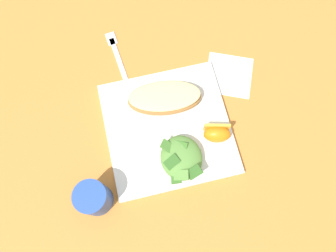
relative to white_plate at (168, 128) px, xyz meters
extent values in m
plane|color=#C67A33|center=(0.00, 0.00, -0.01)|extent=(3.00, 3.00, 0.00)
cube|color=white|center=(0.00, 0.00, 0.00)|extent=(0.28, 0.28, 0.02)
ellipsoid|color=#A87038|center=(0.06, -0.01, 0.02)|extent=(0.10, 0.18, 0.03)
ellipsoid|color=brown|center=(0.06, -0.01, 0.03)|extent=(0.09, 0.16, 0.01)
ellipsoid|color=#EAD184|center=(0.06, -0.01, 0.04)|extent=(0.10, 0.17, 0.01)
ellipsoid|color=#5B8E3D|center=(-0.08, -0.01, 0.03)|extent=(0.10, 0.09, 0.04)
cube|color=#336023|center=(-0.09, 0.01, 0.05)|extent=(0.03, 0.04, 0.02)
cube|color=#3D7028|center=(-0.06, -0.01, 0.04)|extent=(0.04, 0.04, 0.02)
cube|color=#3D7028|center=(-0.12, 0.01, 0.03)|extent=(0.03, 0.03, 0.02)
cube|color=#336023|center=(-0.12, -0.03, 0.05)|extent=(0.03, 0.04, 0.02)
cube|color=#4C8433|center=(-0.05, 0.01, 0.04)|extent=(0.04, 0.04, 0.02)
cube|color=#5B8E3D|center=(-0.12, 0.00, 0.04)|extent=(0.03, 0.04, 0.02)
ellipsoid|color=orange|center=(-0.05, -0.10, 0.03)|extent=(0.05, 0.07, 0.04)
cube|color=gold|center=(-0.03, -0.10, 0.03)|extent=(0.02, 0.06, 0.03)
cube|color=white|center=(0.10, -0.18, -0.01)|extent=(0.14, 0.14, 0.00)
cube|color=silver|center=(0.18, 0.08, -0.01)|extent=(0.17, 0.03, 0.01)
cube|color=silver|center=(0.27, 0.08, -0.01)|extent=(0.04, 0.03, 0.01)
cylinder|color=#284CA3|center=(-0.12, 0.19, 0.04)|extent=(0.07, 0.07, 0.09)
camera|label=1|loc=(-0.22, 0.05, 0.72)|focal=35.16mm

